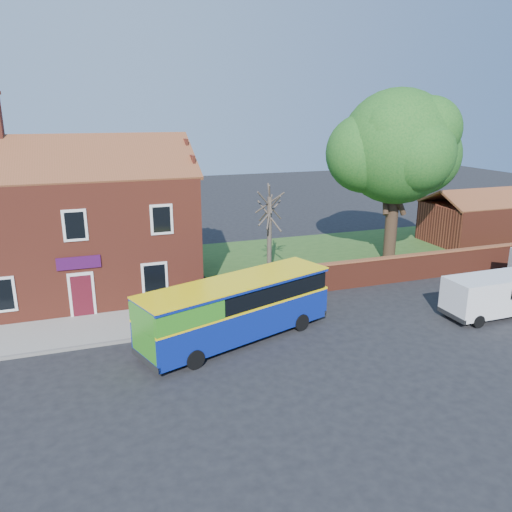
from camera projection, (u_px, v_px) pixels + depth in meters
name	position (u px, v px, depth m)	size (l,w,h in m)	color
ground	(273.00, 365.00, 19.76)	(120.00, 120.00, 0.00)	black
pavement	(85.00, 330.00, 22.75)	(18.00, 3.50, 0.12)	gray
kerb	(86.00, 347.00, 21.16)	(18.00, 0.15, 0.14)	slate
grass_strip	(377.00, 252.00, 35.64)	(26.00, 12.00, 0.04)	#426B28
shop_building	(77.00, 231.00, 27.02)	(12.30, 8.13, 10.50)	maroon
boundary_wall	(433.00, 264.00, 29.98)	(22.00, 0.38, 1.60)	maroon
outbuilding	(481.00, 221.00, 38.04)	(8.20, 5.06, 4.17)	maroon
bus	(232.00, 308.00, 21.38)	(9.17, 5.11, 2.73)	navy
van_near	(492.00, 294.00, 24.15)	(4.68, 1.99, 2.05)	white
large_tree	(396.00, 150.00, 31.75)	(9.12, 7.22, 11.13)	black
bare_tree	(269.00, 233.00, 29.52)	(2.01, 2.39, 5.35)	#4C4238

